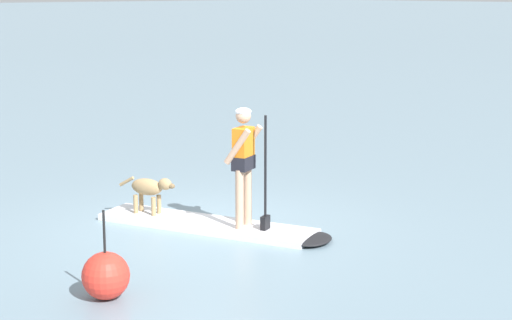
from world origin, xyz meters
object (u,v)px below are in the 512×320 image
Objects in this scene: dog at (150,189)px; person_paddler at (244,158)px; marker_buoy at (106,276)px; paddleboard at (220,226)px.

person_paddler is at bearing 22.56° from dog.
marker_buoy reaches higher than dog.
person_paddler reaches higher than dog.
person_paddler is 1.83× the size of dog.
dog is 0.90× the size of marker_buoy.
person_paddler is 1.75m from dog.
person_paddler is at bearing 108.03° from marker_buoy.
paddleboard is 1.30m from dog.
dog is at bearing 137.03° from marker_buoy.
paddleboard is at bearing 115.84° from marker_buoy.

